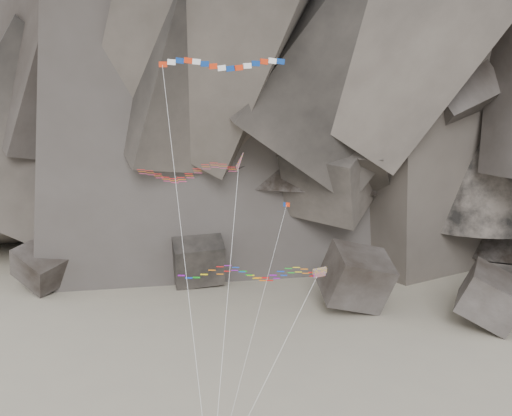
% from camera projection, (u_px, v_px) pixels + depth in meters
% --- Properties ---
extents(headland, '(110.00, 70.00, 84.00)m').
position_uv_depth(headland, '(302.00, 5.00, 112.64)').
color(headland, '#584F48').
rests_on(headland, ground).
extents(boulder_field, '(77.45, 21.47, 9.72)m').
position_uv_depth(boulder_field, '(340.00, 285.00, 83.02)').
color(boulder_field, '#47423F').
rests_on(boulder_field, ground).
extents(delta_kite, '(10.19, 15.93, 21.24)m').
position_uv_depth(delta_kite, '(183.00, 172.00, 54.31)').
color(delta_kite, red).
rests_on(delta_kite, ground).
extents(banner_kite, '(10.03, 17.64, 28.83)m').
position_uv_depth(banner_kite, '(222.00, 66.00, 52.62)').
color(banner_kite, red).
rests_on(banner_kite, ground).
extents(parafoil_kite, '(12.03, 11.63, 12.64)m').
position_uv_depth(parafoil_kite, '(245.00, 272.00, 50.51)').
color(parafoil_kite, yellow).
rests_on(parafoil_kite, ground).
extents(pennant_kite, '(3.47, 14.81, 17.03)m').
position_uv_depth(pennant_kite, '(271.00, 262.00, 50.66)').
color(pennant_kite, red).
rests_on(pennant_kite, ground).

